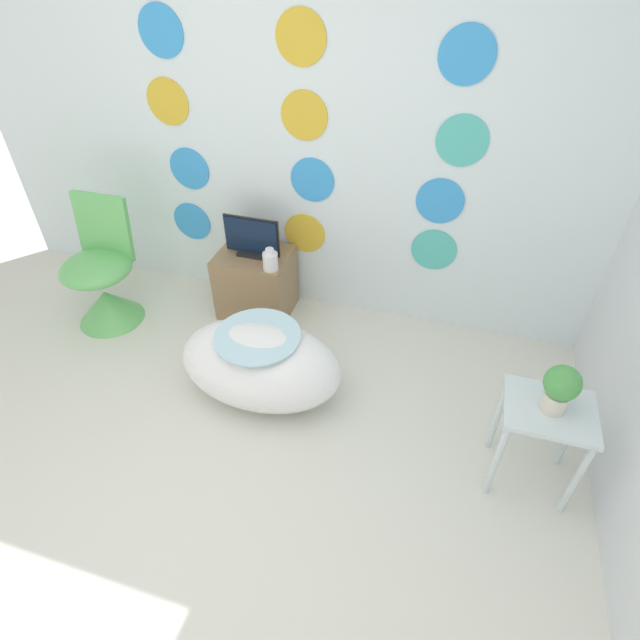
% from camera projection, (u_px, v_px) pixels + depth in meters
% --- Properties ---
extents(ground_plane, '(12.00, 12.00, 0.00)m').
position_uv_depth(ground_plane, '(169.00, 560.00, 2.25)').
color(ground_plane, silver).
extents(wall_back_dotted, '(4.73, 0.05, 2.60)m').
position_uv_depth(wall_back_dotted, '(307.00, 122.00, 2.95)').
color(wall_back_dotted, white).
rests_on(wall_back_dotted, ground_plane).
extents(bathtub, '(0.96, 0.59, 0.48)m').
position_uv_depth(bathtub, '(260.00, 364.00, 2.88)').
color(bathtub, white).
rests_on(bathtub, ground_plane).
extents(chair, '(0.47, 0.47, 0.87)m').
position_uv_depth(chair, '(103.00, 285.00, 3.41)').
color(chair, '#66C166').
rests_on(chair, ground_plane).
extents(tv_cabinet, '(0.49, 0.40, 0.47)m').
position_uv_depth(tv_cabinet, '(256.00, 283.00, 3.51)').
color(tv_cabinet, '#8E704C').
rests_on(tv_cabinet, ground_plane).
extents(tv, '(0.38, 0.12, 0.27)m').
position_uv_depth(tv, '(252.00, 239.00, 3.29)').
color(tv, black).
rests_on(tv, tv_cabinet).
extents(vase, '(0.10, 0.10, 0.15)m').
position_uv_depth(vase, '(270.00, 261.00, 3.18)').
color(vase, white).
rests_on(vase, tv_cabinet).
extents(side_table, '(0.40, 0.34, 0.53)m').
position_uv_depth(side_table, '(544.00, 425.00, 2.32)').
color(side_table, silver).
rests_on(side_table, ground_plane).
extents(potted_plant_left, '(0.16, 0.16, 0.25)m').
position_uv_depth(potted_plant_left, '(561.00, 387.00, 2.16)').
color(potted_plant_left, beige).
rests_on(potted_plant_left, side_table).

